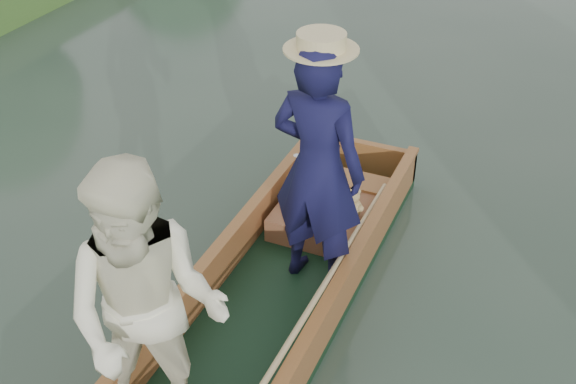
% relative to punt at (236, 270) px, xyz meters
% --- Properties ---
extents(ground, '(120.00, 120.00, 0.00)m').
position_rel_punt_xyz_m(ground, '(0.02, 0.23, -0.82)').
color(ground, '#283D30').
rests_on(ground, ground).
extents(punt, '(1.32, 5.03, 2.16)m').
position_rel_punt_xyz_m(punt, '(0.00, 0.00, 0.00)').
color(punt, black).
rests_on(punt, ground).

